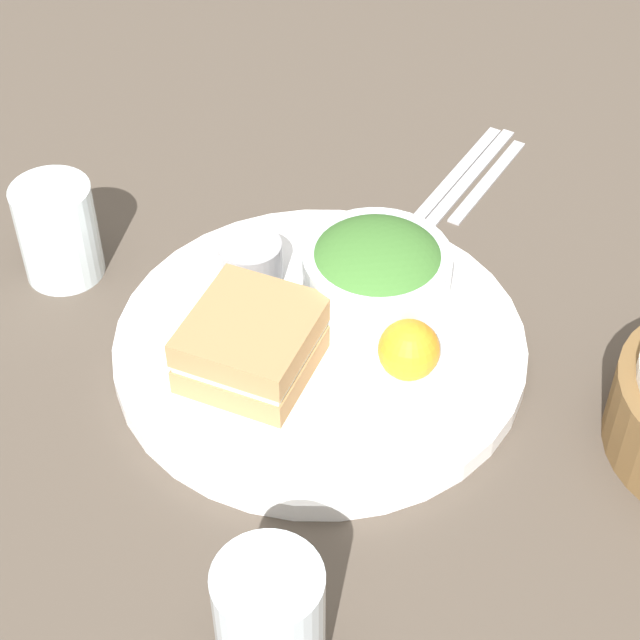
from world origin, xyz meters
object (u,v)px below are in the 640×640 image
at_px(sandwich, 252,343).
at_px(water_glass, 58,231).
at_px(knife, 472,174).
at_px(fork, 455,169).
at_px(drink_glass, 270,625).
at_px(plate, 320,345).
at_px(salad_bowl, 376,273).
at_px(spoon, 488,180).
at_px(dressing_cup, 250,263).

distance_m(sandwich, water_glass, 0.22).
bearing_deg(knife, fork, 90.00).
height_order(drink_glass, knife, drink_glass).
bearing_deg(plate, salad_bowl, 158.12).
height_order(plate, water_glass, water_glass).
distance_m(sandwich, spoon, 0.35).
relative_size(fork, knife, 0.95).
xyz_separation_m(plate, sandwich, (0.05, -0.03, 0.04)).
relative_size(plate, water_glass, 3.70).
xyz_separation_m(drink_glass, fork, (-0.55, -0.11, -0.05)).
distance_m(plate, fork, 0.29).
bearing_deg(plate, spoon, 173.76).
relative_size(salad_bowl, fork, 0.71).
height_order(salad_bowl, dressing_cup, salad_bowl).
bearing_deg(knife, drink_glass, -167.43).
relative_size(drink_glass, water_glass, 1.15).
xyz_separation_m(salad_bowl, drink_glass, (0.32, 0.09, -0.00)).
distance_m(salad_bowl, drink_glass, 0.33).
bearing_deg(spoon, drink_glass, -169.24).
xyz_separation_m(fork, knife, (0.00, 0.02, 0.00)).
distance_m(sandwich, knife, 0.35).
bearing_deg(spoon, sandwich, 172.35).
bearing_deg(drink_glass, salad_bowl, -164.65).
bearing_deg(salad_bowl, spoon, 177.75).
bearing_deg(spoon, water_glass, 140.13).
bearing_deg(drink_glass, plate, -157.29).
bearing_deg(water_glass, fork, 141.45).
height_order(fork, spoon, same).
relative_size(spoon, water_glass, 1.69).
relative_size(sandwich, water_glass, 1.22).
xyz_separation_m(plate, drink_glass, (0.26, 0.11, 0.04)).
bearing_deg(plate, knife, 177.32).
distance_m(salad_bowl, dressing_cup, 0.11).
xyz_separation_m(sandwich, water_glass, (-0.03, -0.22, 0.00)).
height_order(sandwich, salad_bowl, salad_bowl).
xyz_separation_m(sandwich, dressing_cup, (-0.09, -0.05, -0.00)).
bearing_deg(dressing_cup, salad_bowl, 102.31).
relative_size(knife, spoon, 1.17).
relative_size(dressing_cup, spoon, 0.35).
bearing_deg(sandwich, dressing_cup, -147.44).
xyz_separation_m(salad_bowl, knife, (-0.23, -0.01, -0.05)).
xyz_separation_m(dressing_cup, spoon, (-0.26, 0.12, -0.04)).
height_order(salad_bowl, water_glass, same).
bearing_deg(sandwich, salad_bowl, 154.10).
xyz_separation_m(knife, spoon, (0.00, 0.02, 0.00)).
xyz_separation_m(sandwich, knife, (-0.34, 0.04, -0.04)).
bearing_deg(salad_bowl, sandwich, -25.90).
relative_size(sandwich, spoon, 0.72).
xyz_separation_m(sandwich, spoon, (-0.34, 0.06, -0.04)).
height_order(salad_bowl, drink_glass, drink_glass).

